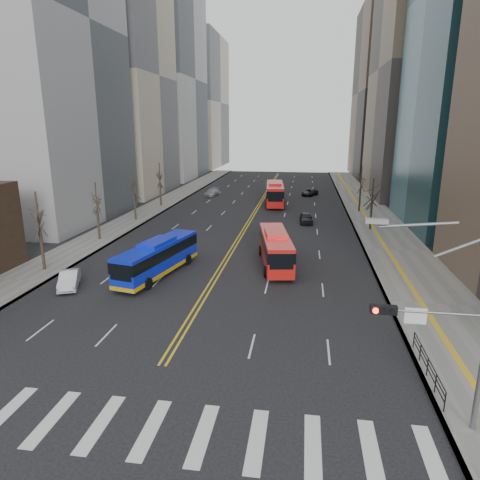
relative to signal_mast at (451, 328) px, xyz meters
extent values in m
plane|color=black|center=(-13.77, -2.00, -4.86)|extent=(220.00, 220.00, 0.00)
cube|color=slate|center=(3.73, 43.00, -4.78)|extent=(7.00, 130.00, 0.15)
cube|color=slate|center=(-30.27, 43.00, -4.78)|extent=(5.00, 130.00, 0.15)
cube|color=silver|center=(-19.67, -2.00, -4.85)|extent=(0.70, 4.00, 0.01)
cube|color=silver|center=(-17.31, -2.00, -4.85)|extent=(0.70, 4.00, 0.01)
cube|color=silver|center=(-14.95, -2.00, -4.85)|extent=(0.70, 4.00, 0.01)
cube|color=silver|center=(-12.58, -2.00, -4.85)|extent=(0.70, 4.00, 0.01)
cube|color=silver|center=(-10.22, -2.00, -4.85)|extent=(0.70, 4.00, 0.01)
cube|color=silver|center=(-7.86, -2.00, -4.85)|extent=(0.70, 4.00, 0.01)
cube|color=silver|center=(-5.49, -2.00, -4.85)|extent=(0.70, 4.00, 0.01)
cube|color=silver|center=(-3.13, -2.00, -4.85)|extent=(0.70, 4.00, 0.01)
cube|color=silver|center=(-0.77, -2.00, -4.85)|extent=(0.70, 4.00, 0.01)
cube|color=gold|center=(-13.97, 53.00, -4.85)|extent=(0.15, 100.00, 0.01)
cube|color=gold|center=(-13.57, 53.00, -4.85)|extent=(0.15, 100.00, 0.01)
cube|color=#939396|center=(-44.77, 38.00, 21.14)|extent=(22.00, 24.00, 52.00)
cube|color=#A49984|center=(-44.77, 64.00, 17.14)|extent=(22.00, 22.00, 44.00)
cube|color=#939396|center=(-43.77, 91.00, 19.14)|extent=(20.00, 26.00, 48.00)
cube|color=#806F59|center=(16.23, 69.00, 18.14)|extent=(20.00, 26.00, 46.00)
cube|color=#A49984|center=(-42.77, 123.00, 15.14)|extent=(18.00, 30.00, 40.00)
cube|color=brown|center=(15.23, 101.00, 16.14)|extent=(18.00, 30.00, 42.00)
cylinder|color=slate|center=(-0.82, 0.00, 0.64)|extent=(4.50, 0.12, 0.12)
cube|color=black|center=(-2.77, 0.00, 0.64)|extent=(1.10, 0.28, 0.38)
cylinder|color=#FF190C|center=(-3.12, -0.16, 0.64)|extent=(0.24, 0.08, 0.24)
cylinder|color=black|center=(-2.77, -0.16, 0.64)|extent=(0.24, 0.08, 0.24)
cylinder|color=black|center=(-2.42, -0.16, 0.64)|extent=(0.24, 0.08, 0.24)
cube|color=white|center=(-1.47, 0.00, 0.44)|extent=(0.90, 0.06, 0.70)
cube|color=#999993|center=(-3.37, 0.00, 4.44)|extent=(0.90, 0.35, 0.18)
cube|color=black|center=(0.53, 4.00, -3.71)|extent=(0.04, 6.00, 0.04)
cylinder|color=black|center=(0.53, 1.00, -4.21)|extent=(0.06, 0.06, 1.00)
cylinder|color=black|center=(0.53, 2.50, -4.21)|extent=(0.06, 0.06, 1.00)
cylinder|color=black|center=(0.53, 4.00, -4.21)|extent=(0.06, 0.06, 1.00)
cylinder|color=black|center=(0.53, 5.50, -4.21)|extent=(0.06, 0.06, 1.00)
cylinder|color=black|center=(0.53, 7.00, -4.21)|extent=(0.06, 0.06, 1.00)
cylinder|color=black|center=(-29.77, 17.00, -2.91)|extent=(0.28, 0.28, 3.90)
cylinder|color=black|center=(-29.77, 28.00, -3.06)|extent=(0.28, 0.28, 3.60)
cylinder|color=black|center=(-29.77, 39.00, -2.86)|extent=(0.28, 0.28, 4.00)
cylinder|color=black|center=(-29.77, 50.00, -2.96)|extent=(0.28, 0.28, 3.80)
cylinder|color=black|center=(2.23, 38.00, -3.11)|extent=(0.28, 0.28, 3.50)
cylinder|color=black|center=(2.23, 50.00, -2.98)|extent=(0.28, 0.28, 3.75)
cube|color=#0E23D8|center=(-18.98, 17.57, -3.23)|extent=(4.53, 11.13, 2.56)
cube|color=black|center=(-18.98, 17.57, -2.70)|extent=(4.59, 11.16, 0.93)
cube|color=#0E23D8|center=(-18.98, 17.57, -1.85)|extent=(2.58, 4.11, 0.40)
cube|color=#D8A00B|center=(-18.98, 17.57, -4.31)|extent=(4.59, 11.16, 0.35)
cylinder|color=black|center=(-20.83, 14.40, -4.36)|extent=(0.50, 1.04, 1.00)
cylinder|color=black|center=(-18.61, 13.92, -4.36)|extent=(0.50, 1.04, 1.00)
cylinder|color=black|center=(-19.35, 21.22, -4.36)|extent=(0.50, 1.04, 1.00)
cylinder|color=black|center=(-17.13, 20.74, -4.36)|extent=(0.50, 1.04, 1.00)
cube|color=red|center=(-8.79, 21.86, -3.17)|extent=(4.07, 10.61, 2.66)
cube|color=black|center=(-8.79, 21.86, -2.64)|extent=(4.13, 10.64, 0.96)
cube|color=red|center=(-8.79, 21.86, -1.74)|extent=(2.47, 3.89, 0.40)
cylinder|color=black|center=(-9.38, 18.39, -4.36)|extent=(0.46, 1.04, 1.00)
cylinder|color=black|center=(-7.06, 18.79, -4.36)|extent=(0.46, 1.04, 1.00)
cylinder|color=black|center=(-10.51, 24.92, -4.36)|extent=(0.46, 1.04, 1.00)
cylinder|color=black|center=(-8.19, 25.32, -4.36)|extent=(0.46, 1.04, 1.00)
cube|color=red|center=(-11.23, 54.74, -2.95)|extent=(3.70, 12.08, 3.11)
cube|color=black|center=(-11.23, 54.74, -2.36)|extent=(3.76, 12.10, 1.11)
cube|color=red|center=(-11.23, 54.74, -1.30)|extent=(2.51, 4.33, 0.40)
cylinder|color=black|center=(-12.25, 50.83, -4.36)|extent=(0.38, 1.02, 1.00)
cylinder|color=black|center=(-9.56, 51.06, -4.36)|extent=(0.38, 1.02, 1.00)
cylinder|color=black|center=(-12.90, 58.42, -4.36)|extent=(0.38, 1.02, 1.00)
cylinder|color=black|center=(-10.20, 58.65, -4.36)|extent=(0.38, 1.02, 1.00)
imported|color=silver|center=(-25.26, 13.49, -4.18)|extent=(2.90, 4.33, 1.35)
imported|color=black|center=(-5.90, 40.90, -4.15)|extent=(1.92, 4.25, 1.42)
imported|color=#97989D|center=(-23.78, 62.30, -4.18)|extent=(2.39, 4.85, 1.36)
imported|color=black|center=(-5.27, 65.21, -4.25)|extent=(3.60, 4.83, 1.22)
camera|label=1|loc=(-6.25, -17.32, 8.13)|focal=32.00mm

